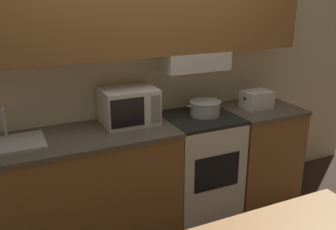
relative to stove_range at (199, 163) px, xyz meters
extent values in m
plane|color=#3D2D23|center=(-0.49, 0.31, -0.47)|extent=(16.00, 16.00, 0.00)
cube|color=beige|center=(-0.49, 0.34, 0.81)|extent=(5.37, 0.05, 2.55)
cube|color=#936033|center=(-0.49, 0.15, 1.34)|extent=(2.97, 0.32, 0.64)
cube|color=white|center=(0.00, 0.15, 0.94)|extent=(0.60, 0.34, 0.16)
cube|color=#936033|center=(-1.15, -0.01, -0.02)|extent=(1.64, 0.64, 0.90)
cube|color=brown|center=(-1.15, -0.01, 0.45)|extent=(1.66, 0.66, 0.04)
cube|color=#936033|center=(0.66, -0.01, -0.02)|extent=(0.67, 0.64, 0.90)
cube|color=brown|center=(0.66, -0.01, 0.45)|extent=(0.69, 0.66, 0.04)
cube|color=white|center=(0.00, 0.00, -0.02)|extent=(0.63, 0.63, 0.90)
cube|color=black|center=(0.00, 0.00, 0.45)|extent=(0.63, 0.63, 0.03)
cube|color=black|center=(0.00, -0.32, 0.05)|extent=(0.44, 0.01, 0.32)
cylinder|color=black|center=(-0.14, -0.12, 0.46)|extent=(0.09, 0.09, 0.01)
cylinder|color=black|center=(0.14, -0.12, 0.46)|extent=(0.09, 0.09, 0.01)
cylinder|color=black|center=(-0.14, 0.13, 0.46)|extent=(0.09, 0.09, 0.01)
cylinder|color=black|center=(0.14, 0.13, 0.46)|extent=(0.09, 0.09, 0.01)
cylinder|color=#B7BABF|center=(0.05, 0.01, 0.53)|extent=(0.27, 0.27, 0.13)
torus|color=#B7BABF|center=(0.05, 0.01, 0.59)|extent=(0.28, 0.28, 0.01)
cylinder|color=#B7BABF|center=(-0.10, 0.01, 0.57)|extent=(0.05, 0.01, 0.01)
cylinder|color=#B7BABF|center=(0.21, 0.01, 0.57)|extent=(0.05, 0.01, 0.01)
cube|color=white|center=(-0.63, 0.11, 0.62)|extent=(0.45, 0.38, 0.30)
cube|color=black|center=(-0.71, -0.08, 0.62)|extent=(0.28, 0.01, 0.23)
cube|color=gray|center=(-0.46, -0.08, 0.62)|extent=(0.08, 0.01, 0.23)
cube|color=white|center=(0.61, -0.01, 0.55)|extent=(0.27, 0.20, 0.17)
cube|color=black|center=(0.47, -0.01, 0.57)|extent=(0.01, 0.02, 0.02)
cube|color=black|center=(0.52, -0.01, 0.63)|extent=(0.04, 0.14, 0.01)
cube|color=black|center=(0.58, -0.01, 0.63)|extent=(0.04, 0.14, 0.01)
cube|color=black|center=(0.64, -0.01, 0.63)|extent=(0.04, 0.14, 0.01)
cube|color=black|center=(0.71, -0.01, 0.63)|extent=(0.04, 0.14, 0.01)
cube|color=#B7BABF|center=(-1.60, -0.01, 0.48)|extent=(0.52, 0.36, 0.02)
cube|color=#4C4F54|center=(-1.60, -0.02, 0.48)|extent=(0.44, 0.27, 0.01)
cylinder|color=#B7BABF|center=(-1.60, 0.13, 0.61)|extent=(0.02, 0.02, 0.25)
cylinder|color=#B7BABF|center=(-1.60, 0.07, 0.74)|extent=(0.02, 0.12, 0.02)
camera|label=1|loc=(-1.61, -2.76, 1.53)|focal=40.00mm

